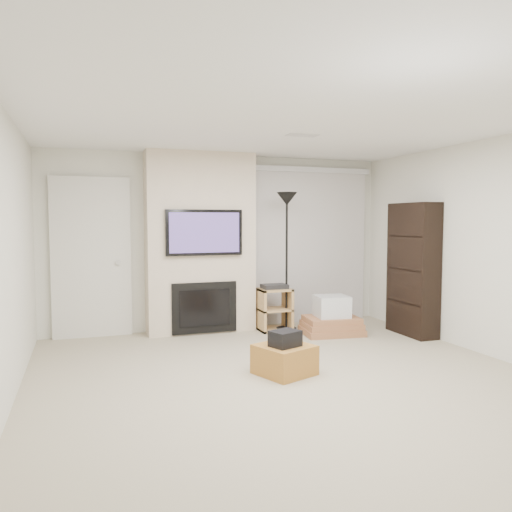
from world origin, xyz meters
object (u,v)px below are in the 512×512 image
object	(u,v)px
floor_lamp	(287,222)
box_stack	(332,320)
av_stand	(274,306)
bookshelf	(413,269)
ottoman	(284,360)

from	to	relation	value
floor_lamp	box_stack	distance (m)	1.50
box_stack	av_stand	bearing A→B (deg)	143.95
bookshelf	floor_lamp	bearing A→B (deg)	151.38
av_stand	bookshelf	world-z (taller)	bookshelf
floor_lamp	av_stand	distance (m)	1.21
av_stand	box_stack	xyz separation A→B (m)	(0.66, -0.48, -0.14)
ottoman	floor_lamp	bearing A→B (deg)	66.77
bookshelf	ottoman	bearing A→B (deg)	-155.41
floor_lamp	bookshelf	distance (m)	1.85
floor_lamp	av_stand	xyz separation A→B (m)	(-0.17, 0.03, -1.20)
ottoman	box_stack	distance (m)	1.95
ottoman	floor_lamp	xyz separation A→B (m)	(0.81, 1.90, 1.39)
floor_lamp	bookshelf	world-z (taller)	floor_lamp
ottoman	bookshelf	bearing A→B (deg)	24.59
ottoman	av_stand	distance (m)	2.04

